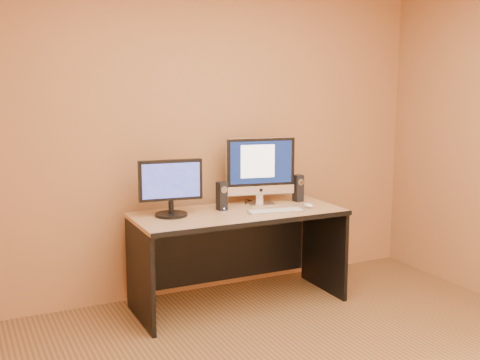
# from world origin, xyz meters

# --- Properties ---
(walls) EXTENTS (4.00, 4.00, 2.60)m
(walls) POSITION_xyz_m (0.00, 0.00, 1.30)
(walls) COLOR #A06440
(walls) RESTS_ON ground
(desk) EXTENTS (1.61, 0.71, 0.74)m
(desk) POSITION_xyz_m (0.12, 1.54, 0.37)
(desk) COLOR tan
(desk) RESTS_ON ground
(imac) EXTENTS (0.60, 0.32, 0.55)m
(imac) POSITION_xyz_m (0.41, 1.72, 1.02)
(imac) COLOR #B3B3B8
(imac) RESTS_ON desk
(second_monitor) EXTENTS (0.51, 0.30, 0.42)m
(second_monitor) POSITION_xyz_m (-0.39, 1.64, 0.95)
(second_monitor) COLOR black
(second_monitor) RESTS_ON desk
(speaker_left) EXTENTS (0.07, 0.08, 0.22)m
(speaker_left) POSITION_xyz_m (0.03, 1.66, 0.85)
(speaker_left) COLOR black
(speaker_left) RESTS_ON desk
(speaker_right) EXTENTS (0.07, 0.08, 0.22)m
(speaker_right) POSITION_xyz_m (0.73, 1.68, 0.85)
(speaker_right) COLOR black
(speaker_right) RESTS_ON desk
(keyboard) EXTENTS (0.44, 0.19, 0.02)m
(keyboard) POSITION_xyz_m (0.37, 1.41, 0.75)
(keyboard) COLOR silver
(keyboard) RESTS_ON desk
(mouse) EXTENTS (0.06, 0.10, 0.04)m
(mouse) POSITION_xyz_m (0.68, 1.44, 0.76)
(mouse) COLOR white
(mouse) RESTS_ON desk
(cable_a) EXTENTS (0.06, 0.22, 0.01)m
(cable_a) POSITION_xyz_m (0.40, 1.79, 0.75)
(cable_a) COLOR black
(cable_a) RESTS_ON desk
(cable_b) EXTENTS (0.08, 0.17, 0.01)m
(cable_b) POSITION_xyz_m (0.33, 1.84, 0.75)
(cable_b) COLOR black
(cable_b) RESTS_ON desk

